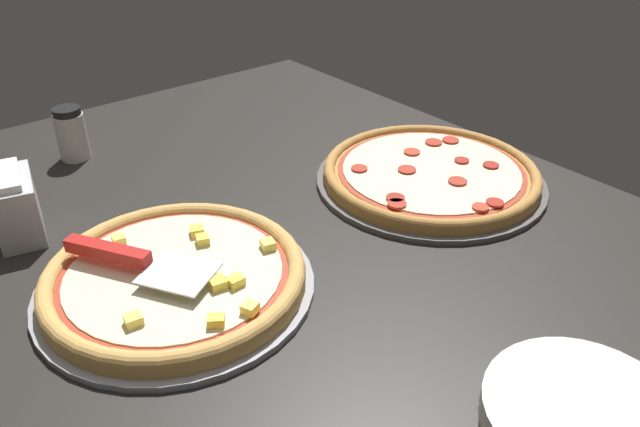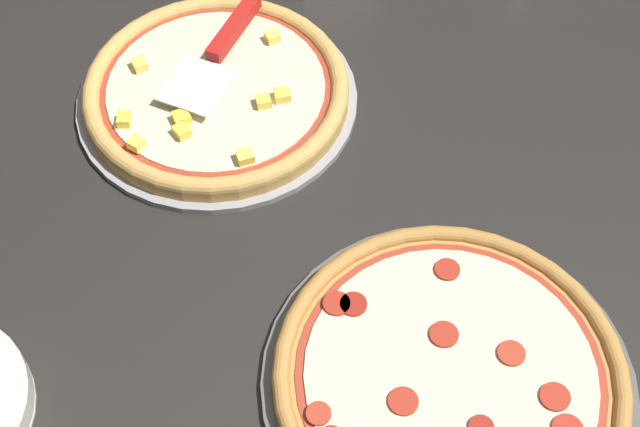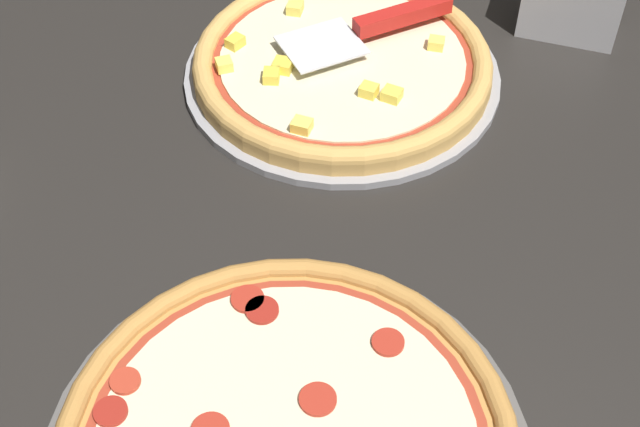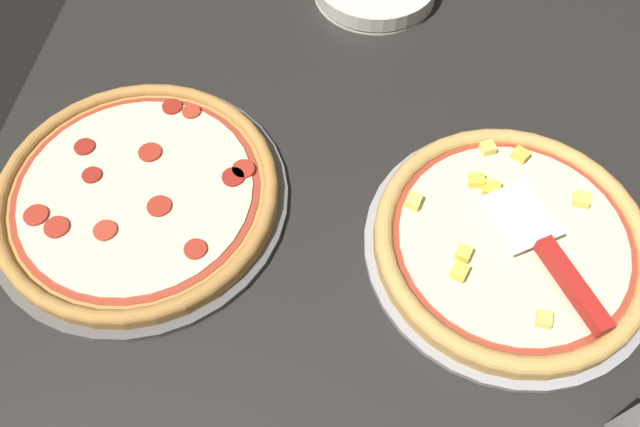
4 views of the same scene
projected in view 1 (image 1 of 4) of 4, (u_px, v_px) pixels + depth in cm
name	position (u px, v px, depth cm)	size (l,w,h in cm)	color
ground_plane	(261.00, 243.00, 103.78)	(143.68, 120.31, 3.60)	black
pizza_pan_front	(177.00, 286.00, 90.06)	(39.93, 39.93, 1.00)	#939399
pizza_front	(175.00, 275.00, 89.02)	(37.53, 37.53, 3.52)	tan
pizza_pan_back	(430.00, 181.00, 117.65)	(42.85, 42.85, 1.00)	#565451
pizza_back	(431.00, 172.00, 116.72)	(40.28, 40.28, 2.60)	#B77F3D
serving_spatula	(124.00, 256.00, 88.08)	(22.45, 16.18, 2.00)	silver
plate_stack	(584.00, 418.00, 68.03)	(22.24, 22.24, 3.50)	silver
parmesan_shaker	(71.00, 134.00, 124.41)	(5.90, 5.90, 10.76)	silver
napkin_holder	(16.00, 205.00, 100.22)	(13.90, 9.38, 11.27)	#B2B2B7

